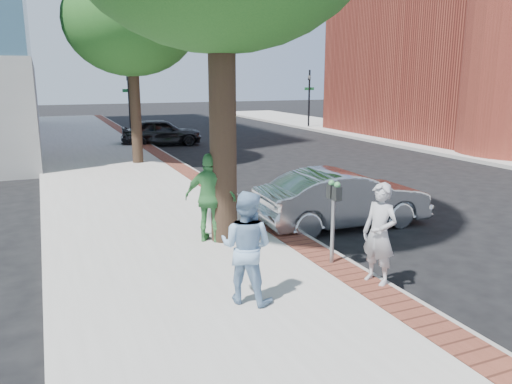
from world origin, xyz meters
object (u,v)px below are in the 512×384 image
parking_meter (334,205)px  person_green (210,198)px  person_officer (246,247)px  bg_car (161,132)px  person_gray (380,234)px  sedan_silver (343,198)px

parking_meter → person_green: (-1.56, 2.00, -0.18)m
person_officer → bg_car: bearing=-54.9°
person_gray → sedan_silver: bearing=138.6°
person_green → bg_car: person_green is taller
sedan_silver → bg_car: (-0.68, 15.45, 0.02)m
parking_meter → person_gray: bearing=-78.1°
person_officer → sedan_silver: size_ratio=0.41×
person_officer → person_green: (0.38, 2.80, 0.06)m
sedan_silver → bg_car: size_ratio=1.01×
person_gray → person_green: 3.50m
parking_meter → person_officer: 2.11m
person_green → sedan_silver: (3.23, 0.24, -0.37)m
person_gray → bg_car: size_ratio=0.41×
person_green → sedan_silver: bearing=-141.2°
parking_meter → person_green: 2.54m
parking_meter → bg_car: size_ratio=0.37×
person_gray → bg_car: bearing=160.4°
person_gray → sedan_silver: person_gray is taller
person_gray → person_officer: (-2.16, 0.21, 0.01)m
person_gray → bg_car: (0.78, 18.70, -0.28)m
person_gray → sedan_silver: (1.46, 3.25, -0.30)m
person_gray → bg_car: person_gray is taller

